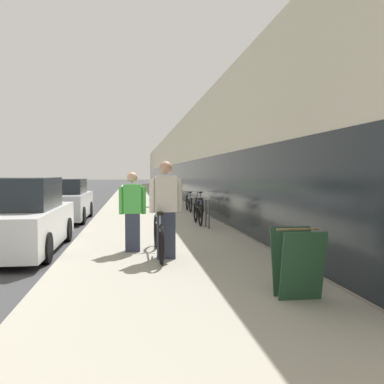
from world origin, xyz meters
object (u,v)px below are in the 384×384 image
(tandem_bicycle, at_px, (158,236))
(parked_sedan_curbside, at_px, (20,219))
(bike_rack_hoop, at_px, (207,210))
(person_rider, at_px, (166,210))
(cruiser_bike_farthest, at_px, (189,203))
(person_bystander, at_px, (132,212))
(sandwich_board_sign, at_px, (297,263))
(cruiser_bike_nearest, at_px, (198,213))
(cruiser_bike_middle, at_px, (199,206))
(vintage_roadster_curbside, at_px, (63,201))

(tandem_bicycle, xyz_separation_m, parked_sedan_curbside, (-2.94, 1.48, 0.22))
(tandem_bicycle, xyz_separation_m, bike_rack_hoop, (1.67, 4.00, 0.13))
(person_rider, distance_m, cruiser_bike_farthest, 9.83)
(tandem_bicycle, relative_size, person_bystander, 1.52)
(cruiser_bike_farthest, xyz_separation_m, sandwich_board_sign, (-0.24, -12.43, 0.09))
(cruiser_bike_nearest, relative_size, parked_sedan_curbside, 0.37)
(parked_sedan_curbside, bearing_deg, tandem_bicycle, -26.66)
(cruiser_bike_farthest, xyz_separation_m, parked_sedan_curbside, (-4.77, -7.88, 0.24))
(bike_rack_hoop, distance_m, cruiser_bike_farthest, 5.36)
(cruiser_bike_nearest, relative_size, sandwich_board_sign, 1.83)
(tandem_bicycle, xyz_separation_m, cruiser_bike_middle, (1.91, 7.09, 0.01))
(bike_rack_hoop, bearing_deg, person_bystander, -121.74)
(person_rider, relative_size, cruiser_bike_farthest, 1.03)
(person_bystander, distance_m, cruiser_bike_farthest, 9.17)
(bike_rack_hoop, xyz_separation_m, cruiser_bike_farthest, (0.16, 5.36, -0.16))
(tandem_bicycle, height_order, cruiser_bike_middle, cruiser_bike_middle)
(bike_rack_hoop, bearing_deg, cruiser_bike_farthest, 88.25)
(cruiser_bike_nearest, distance_m, cruiser_bike_farthest, 4.52)
(bike_rack_hoop, xyz_separation_m, cruiser_bike_nearest, (-0.15, 0.84, -0.15))
(cruiser_bike_middle, relative_size, vintage_roadster_curbside, 0.41)
(person_rider, bearing_deg, person_bystander, 127.70)
(tandem_bicycle, relative_size, parked_sedan_curbside, 0.55)
(person_rider, height_order, cruiser_bike_farthest, person_rider)
(cruiser_bike_middle, bearing_deg, person_bystander, -110.04)
(cruiser_bike_middle, xyz_separation_m, sandwich_board_sign, (-0.31, -10.16, 0.06))
(person_bystander, bearing_deg, person_rider, -52.30)
(sandwich_board_sign, xyz_separation_m, parked_sedan_curbside, (-4.53, 4.56, 0.15))
(tandem_bicycle, distance_m, parked_sedan_curbside, 3.30)
(parked_sedan_curbside, bearing_deg, cruiser_bike_farthest, 58.79)
(cruiser_bike_farthest, distance_m, sandwich_board_sign, 12.44)
(bike_rack_hoop, bearing_deg, person_rider, -109.73)
(person_bystander, relative_size, cruiser_bike_farthest, 0.92)
(cruiser_bike_middle, bearing_deg, person_rider, -103.55)
(person_rider, distance_m, sandwich_board_sign, 3.17)
(cruiser_bike_nearest, height_order, sandwich_board_sign, sandwich_board_sign)
(cruiser_bike_nearest, bearing_deg, sandwich_board_sign, -89.50)
(person_bystander, relative_size, cruiser_bike_middle, 0.92)
(cruiser_bike_farthest, bearing_deg, cruiser_bike_middle, -88.15)
(vintage_roadster_curbside, bearing_deg, bike_rack_hoop, -38.60)
(bike_rack_hoop, distance_m, sandwich_board_sign, 7.08)
(cruiser_bike_middle, height_order, parked_sedan_curbside, parked_sedan_curbside)
(cruiser_bike_farthest, bearing_deg, sandwich_board_sign, -91.11)
(cruiser_bike_nearest, height_order, parked_sedan_curbside, parked_sedan_curbside)
(cruiser_bike_nearest, distance_m, vintage_roadster_curbside, 5.37)
(cruiser_bike_middle, xyz_separation_m, parked_sedan_curbside, (-4.85, -5.61, 0.20))
(vintage_roadster_curbside, bearing_deg, cruiser_bike_middle, -7.47)
(person_rider, bearing_deg, tandem_bicycle, 112.34)
(tandem_bicycle, relative_size, sandwich_board_sign, 2.73)
(person_bystander, distance_m, parked_sedan_curbside, 2.64)
(tandem_bicycle, height_order, parked_sedan_curbside, parked_sedan_curbside)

